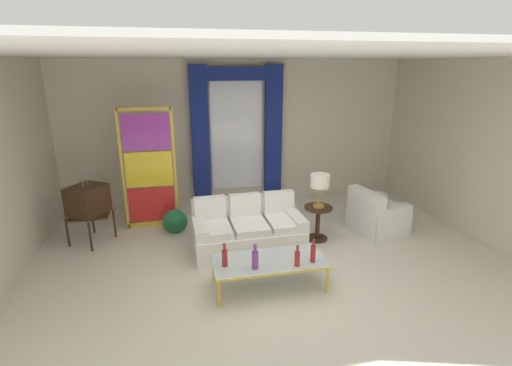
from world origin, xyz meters
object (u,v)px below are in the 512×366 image
Objects in this scene: couch_white_long at (247,230)px; armchair_white at (376,216)px; table_lamp_brass at (320,182)px; coffee_table at (269,262)px; peacock_figurine at (175,223)px; bottle_amber_squat at (225,257)px; bottle_ruby_flask at (255,259)px; bottle_crystal_tall at (313,253)px; bottle_blue_decanter at (297,258)px; stained_glass_divider at (149,172)px; round_side_table at (318,220)px; vintage_tv at (88,201)px.

couch_white_long is 2.37m from armchair_white.
coffee_table is at bearing -133.56° from table_lamp_brass.
bottle_amber_squat is at bearing -72.92° from peacock_figurine.
bottle_ruby_flask is 2.05m from table_lamp_brass.
couch_white_long is at bearing 113.07° from bottle_crystal_tall.
bottle_amber_squat is 0.34× the size of armchair_white.
couch_white_long is at bearing 104.03° from bottle_blue_decanter.
stained_glass_divider is at bearing 157.04° from table_lamp_brass.
table_lamp_brass is at bearing 90.00° from round_side_table.
bottle_ruby_flask is at bearing -142.51° from coffee_table.
vintage_tv is at bearing 142.74° from bottle_blue_decanter.
bottle_blue_decanter is 0.93m from bottle_amber_squat.
stained_glass_divider is at bearing 130.19° from peacock_figurine.
vintage_tv is at bearing 137.68° from bottle_ruby_flask.
bottle_ruby_flask is at bearing -149.50° from armchair_white.
stained_glass_divider reaches higher than bottle_ruby_flask.
coffee_table is 0.42m from bottle_blue_decanter.
stained_glass_divider is at bearing 117.87° from bottle_ruby_flask.
bottle_crystal_tall reaches higher than coffee_table.
stained_glass_divider is (-1.55, 1.19, 0.75)m from couch_white_long.
couch_white_long is at bearing -177.63° from armchair_white.
bottle_amber_squat is 0.54× the size of round_side_table.
stained_glass_divider is (-1.00, 2.45, 0.52)m from bottle_amber_squat.
table_lamp_brass is (2.78, -1.18, -0.03)m from stained_glass_divider.
coffee_table is at bearing -37.28° from vintage_tv.
bottle_blue_decanter is 0.24m from bottle_crystal_tall.
bottle_ruby_flask is 0.60× the size of table_lamp_brass.
peacock_figurine is at bearing -49.81° from stained_glass_divider.
coffee_table is at bearing -58.19° from peacock_figurine.
round_side_table is (-1.14, -0.09, 0.07)m from armchair_white.
bottle_ruby_flask reaches higher than round_side_table.
stained_glass_divider reaches higher than couch_white_long.
bottle_amber_squat is 0.15× the size of stained_glass_divider.
bottle_blue_decanter is 2.68m from peacock_figurine.
couch_white_long is at bearing -37.57° from stained_glass_divider.
armchair_white reaches higher than bottle_amber_squat.
stained_glass_divider is (-2.14, 2.59, 0.51)m from bottle_crystal_tall.
armchair_white reaches higher than round_side_table.
couch_white_long is 1.55m from bottle_crystal_tall.
bottle_ruby_flask is 2.00m from round_side_table.
bottle_blue_decanter is at bearing -55.19° from peacock_figurine.
round_side_table is at bearing 46.44° from coffee_table.
bottle_crystal_tall is 0.58× the size of table_lamp_brass.
bottle_amber_squat is 3.23m from armchair_white.
armchair_white reaches higher than bottle_ruby_flask.
armchair_white reaches higher than coffee_table.
couch_white_long is 1.43m from bottle_ruby_flask.
bottle_amber_squat reaches higher than round_side_table.
coffee_table is 1.59× the size of armchair_white.
bottle_amber_squat is 2.24m from table_lamp_brass.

